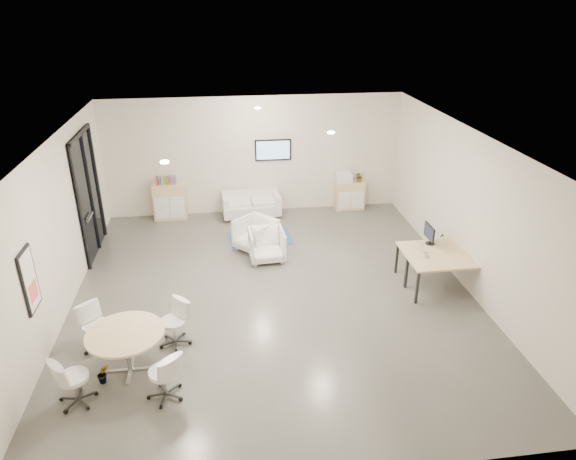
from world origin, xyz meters
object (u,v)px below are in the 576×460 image
Objects in this scene: armchair_left at (256,233)px; round_table at (126,337)px; armchair_right at (267,244)px; desk_rear at (432,250)px; sideboard_right at (349,195)px; loveseat at (251,205)px; desk_front at (445,264)px; sideboard_left at (170,201)px.

armchair_left reaches higher than round_table.
armchair_left is 0.59m from armchair_right.
round_table is (-5.99, -2.25, 0.01)m from desk_rear.
sideboard_right is 3.61m from armchair_left.
armchair_right is at bearing -89.65° from loveseat.
desk_front is (0.00, -0.64, 0.01)m from desk_rear.
armchair_left is 4.06m from desk_rear.
round_table is (-2.37, -4.09, 0.24)m from armchair_left.
desk_rear is at bearing -23.57° from armchair_right.
armchair_left reaches higher than desk_rear.
desk_rear is 0.99× the size of desk_front.
armchair_right reaches higher than round_table.
desk_rear is (0.77, -4.07, 0.25)m from sideboard_right.
round_table is (-5.99, -1.61, -0.00)m from desk_front.
armchair_left is at bearing 153.69° from desk_rear.
sideboard_right is 0.51× the size of loveseat.
desk_front is at bearing -32.37° from armchair_right.
armchair_right is (2.36, -2.76, -0.08)m from sideboard_left.
armchair_right is at bearing 149.82° from desk_front.
loveseat is (2.18, -0.14, -0.17)m from sideboard_left.
armchair_right is 0.57× the size of desk_rear.
sideboard_left is 3.63m from armchair_right.
round_table is at bearing -72.69° from armchair_left.
sideboard_right is 4.79m from desk_front.
armchair_left is at bearing 144.87° from desk_front.
sideboard_right is 0.67× the size of round_table.
armchair_left is at bearing -45.73° from sideboard_left.
round_table is (-2.41, -6.15, 0.35)m from loveseat.
loveseat is 5.80m from desk_front.
round_table reaches higher than loveseat.
sideboard_right is at bearing 101.52° from desk_rear.
sideboard_left reaches higher than sideboard_right.
sideboard_right is at bearing -0.07° from loveseat.
armchair_right is (0.18, -2.61, 0.09)m from loveseat.
loveseat is at bearing 133.25° from desk_rear.
loveseat is 1.11× the size of desk_front.
sideboard_right is at bearing 50.49° from round_table.
sideboard_left is 0.69× the size of desk_rear.
armchair_right is 3.65m from desk_rear.
armchair_left is at bearing -94.47° from loveseat.
armchair_left is 1.06× the size of armchair_right.
armchair_right is at bearing -133.38° from sideboard_right.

